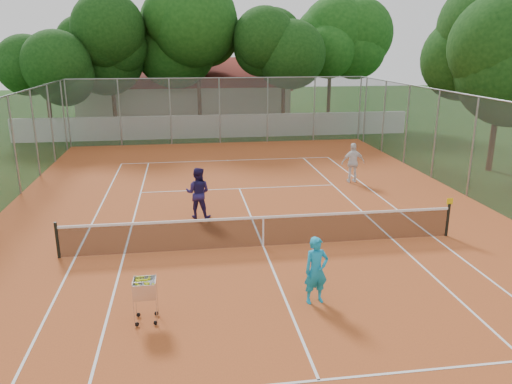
{
  "coord_description": "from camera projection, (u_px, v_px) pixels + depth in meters",
  "views": [
    {
      "loc": [
        -2.25,
        -13.88,
        5.87
      ],
      "look_at": [
        0.0,
        1.5,
        1.3
      ],
      "focal_mm": 35.0,
      "sensor_mm": 36.0,
      "label": 1
    }
  ],
  "objects": [
    {
      "name": "ground",
      "position": [
        263.0,
        247.0,
        15.15
      ],
      "size": [
        120.0,
        120.0,
        0.0
      ],
      "primitive_type": "plane",
      "color": "#14330E",
      "rests_on": "ground"
    },
    {
      "name": "court_pad",
      "position": [
        263.0,
        246.0,
        15.14
      ],
      "size": [
        18.0,
        34.0,
        0.02
      ],
      "primitive_type": "cube",
      "color": "#AE4F21",
      "rests_on": "ground"
    },
    {
      "name": "court_lines",
      "position": [
        263.0,
        246.0,
        15.14
      ],
      "size": [
        10.98,
        23.78,
        0.01
      ],
      "primitive_type": "cube",
      "color": "white",
      "rests_on": "court_pad"
    },
    {
      "name": "tennis_net",
      "position": [
        263.0,
        231.0,
        15.0
      ],
      "size": [
        11.88,
        0.1,
        0.98
      ],
      "primitive_type": "cube",
      "color": "black",
      "rests_on": "court_pad"
    },
    {
      "name": "perimeter_fence",
      "position": [
        263.0,
        183.0,
        14.58
      ],
      "size": [
        18.0,
        34.0,
        4.0
      ],
      "primitive_type": "cube",
      "color": "slate",
      "rests_on": "ground"
    },
    {
      "name": "boundary_wall",
      "position": [
        218.0,
        126.0,
        32.97
      ],
      "size": [
        26.0,
        0.3,
        1.5
      ],
      "primitive_type": "cube",
      "color": "white",
      "rests_on": "ground"
    },
    {
      "name": "clubhouse",
      "position": [
        185.0,
        91.0,
        41.78
      ],
      "size": [
        16.4,
        9.0,
        4.4
      ],
      "primitive_type": "cube",
      "color": "beige",
      "rests_on": "ground"
    },
    {
      "name": "tropical_trees",
      "position": [
        213.0,
        59.0,
        34.62
      ],
      "size": [
        29.0,
        19.0,
        10.0
      ],
      "primitive_type": "cube",
      "color": "black",
      "rests_on": "ground"
    },
    {
      "name": "player_near",
      "position": [
        316.0,
        270.0,
        11.63
      ],
      "size": [
        0.65,
        0.49,
        1.63
      ],
      "primitive_type": "imported",
      "rotation": [
        0.0,
        0.0,
        0.17
      ],
      "color": "#1694C3",
      "rests_on": "court_pad"
    },
    {
      "name": "player_far_left",
      "position": [
        198.0,
        193.0,
        17.44
      ],
      "size": [
        1.03,
        0.9,
        1.81
      ],
      "primitive_type": "imported",
      "rotation": [
        0.0,
        0.0,
        2.86
      ],
      "color": "#231A50",
      "rests_on": "court_pad"
    },
    {
      "name": "player_far_right",
      "position": [
        353.0,
        163.0,
        22.02
      ],
      "size": [
        1.05,
        0.47,
        1.76
      ],
      "primitive_type": "imported",
      "rotation": [
        0.0,
        0.0,
        3.1
      ],
      "color": "white",
      "rests_on": "court_pad"
    },
    {
      "name": "ball_hopper",
      "position": [
        146.0,
        299.0,
        10.87
      ],
      "size": [
        0.66,
        0.66,
        1.08
      ],
      "primitive_type": "cube",
      "rotation": [
        0.0,
        0.0,
        -0.34
      ],
      "color": "silver",
      "rests_on": "court_pad"
    }
  ]
}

